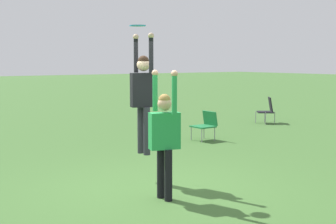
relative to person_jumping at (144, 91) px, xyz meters
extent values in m
plane|color=#3D662D|center=(0.53, -0.14, -1.64)|extent=(120.00, 120.00, 0.00)
cylinder|color=#2D2D38|center=(-0.10, 0.00, -0.72)|extent=(0.12, 0.12, 0.85)
cylinder|color=#2D2D38|center=(0.10, 0.00, -0.72)|extent=(0.12, 0.12, 0.85)
cube|color=black|center=(0.00, 0.00, 0.01)|extent=(0.32, 0.49, 0.60)
sphere|color=beige|center=(0.00, 0.00, 0.46)|extent=(0.23, 0.23, 0.23)
sphere|color=black|center=(0.00, 0.00, 0.52)|extent=(0.20, 0.20, 0.20)
cylinder|color=black|center=(-0.25, 0.00, 0.63)|extent=(0.08, 0.08, 0.64)
sphere|color=beige|center=(-0.25, 0.00, 0.95)|extent=(0.10, 0.10, 0.10)
cylinder|color=black|center=(0.25, 0.00, 0.63)|extent=(0.08, 0.08, 0.64)
sphere|color=beige|center=(0.25, 0.00, 0.95)|extent=(0.10, 0.10, 0.10)
cylinder|color=black|center=(1.03, -0.34, -1.24)|extent=(0.12, 0.12, 0.80)
cylinder|color=black|center=(1.24, -0.34, -1.24)|extent=(0.12, 0.12, 0.80)
cube|color=green|center=(1.14, -0.34, -0.55)|extent=(0.33, 0.51, 0.57)
sphere|color=tan|center=(1.14, -0.34, -0.13)|extent=(0.22, 0.22, 0.22)
sphere|color=olive|center=(1.14, -0.34, -0.07)|extent=(0.18, 0.18, 0.18)
cylinder|color=green|center=(0.88, -0.34, 0.04)|extent=(0.08, 0.08, 0.60)
sphere|color=tan|center=(0.88, -0.34, 0.34)|extent=(0.10, 0.10, 0.10)
cylinder|color=green|center=(1.40, -0.34, 0.04)|extent=(0.08, 0.08, 0.60)
sphere|color=tan|center=(1.40, -0.34, 0.34)|extent=(0.10, 0.10, 0.10)
cylinder|color=#2D9EDB|center=(0.39, -0.35, 1.10)|extent=(0.27, 0.27, 0.02)
cylinder|color=gray|center=(-4.41, 7.42, -1.43)|extent=(0.02, 0.02, 0.41)
cylinder|color=gray|center=(-3.95, 7.42, -1.43)|extent=(0.02, 0.02, 0.41)
cylinder|color=gray|center=(-4.41, 7.88, -1.43)|extent=(0.02, 0.02, 0.41)
cylinder|color=gray|center=(-3.95, 7.88, -1.43)|extent=(0.02, 0.02, 0.41)
cube|color=black|center=(-4.18, 7.65, -1.25)|extent=(0.76, 0.76, 0.04)
cube|color=black|center=(-4.18, 7.90, -0.99)|extent=(0.49, 0.44, 0.49)
cylinder|color=gray|center=(-2.94, 3.40, -1.44)|extent=(0.02, 0.02, 0.40)
cylinder|color=gray|center=(-2.48, 3.40, -1.44)|extent=(0.02, 0.02, 0.40)
cylinder|color=gray|center=(-2.94, 3.85, -1.44)|extent=(0.02, 0.02, 0.40)
cylinder|color=gray|center=(-2.48, 3.85, -1.44)|extent=(0.02, 0.02, 0.40)
cube|color=#1E753D|center=(-2.71, 3.63, -1.25)|extent=(0.54, 0.54, 0.04)
cube|color=#1E753D|center=(-2.71, 3.88, -1.04)|extent=(0.53, 0.11, 0.39)
camera|label=1|loc=(7.00, -4.44, 0.53)|focal=50.00mm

